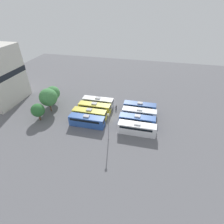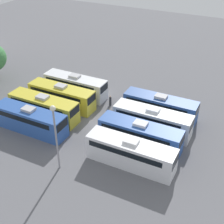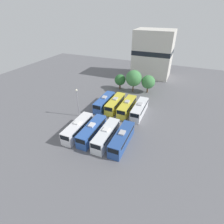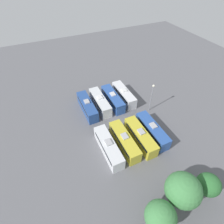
{
  "view_description": "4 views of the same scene",
  "coord_description": "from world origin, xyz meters",
  "px_view_note": "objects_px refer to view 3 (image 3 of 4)",
  "views": [
    {
      "loc": [
        -42.36,
        -9.2,
        30.84
      ],
      "look_at": [
        0.72,
        0.96,
        1.68
      ],
      "focal_mm": 28.0,
      "sensor_mm": 36.0,
      "label": 1
    },
    {
      "loc": [
        -30.25,
        -17.56,
        23.72
      ],
      "look_at": [
        0.81,
        -1.84,
        1.9
      ],
      "focal_mm": 50.0,
      "sensor_mm": 36.0,
      "label": 2
    },
    {
      "loc": [
        14.83,
        -34.65,
        25.94
      ],
      "look_at": [
        -0.11,
        0.56,
        2.87
      ],
      "focal_mm": 28.0,
      "sensor_mm": 36.0,
      "label": 3
    },
    {
      "loc": [
        13.64,
        26.32,
        31.65
      ],
      "look_at": [
        0.83,
        -1.54,
        2.46
      ],
      "focal_mm": 28.0,
      "sensor_mm": 36.0,
      "label": 4
    }
  ],
  "objects_px": {
    "bus_2": "(106,135)",
    "worker_person": "(131,123)",
    "bus_3": "(122,138)",
    "tree_0": "(120,80)",
    "tree_2": "(148,82)",
    "bus_1": "(92,130)",
    "bus_7": "(140,109)",
    "bus_0": "(78,128)",
    "bus_4": "(104,102)",
    "tree_1": "(134,78)",
    "light_pole": "(77,98)",
    "depot_building": "(153,54)",
    "bus_6": "(127,106)",
    "bus_5": "(115,103)"
  },
  "relations": [
    {
      "from": "bus_2",
      "to": "tree_2",
      "type": "xyz_separation_m",
      "value": [
        2.46,
        29.35,
        2.21
      ]
    },
    {
      "from": "worker_person",
      "to": "bus_0",
      "type": "bearing_deg",
      "value": -143.13
    },
    {
      "from": "bus_7",
      "to": "light_pole",
      "type": "bearing_deg",
      "value": -153.71
    },
    {
      "from": "tree_2",
      "to": "bus_1",
      "type": "bearing_deg",
      "value": -101.8
    },
    {
      "from": "bus_1",
      "to": "depot_building",
      "type": "height_order",
      "value": "depot_building"
    },
    {
      "from": "bus_3",
      "to": "tree_0",
      "type": "height_order",
      "value": "tree_0"
    },
    {
      "from": "bus_2",
      "to": "light_pole",
      "type": "bearing_deg",
      "value": 149.59
    },
    {
      "from": "bus_7",
      "to": "tree_2",
      "type": "distance_m",
      "value": 15.52
    },
    {
      "from": "bus_4",
      "to": "tree_1",
      "type": "distance_m",
      "value": 15.08
    },
    {
      "from": "worker_person",
      "to": "tree_0",
      "type": "relative_size",
      "value": 0.3
    },
    {
      "from": "bus_0",
      "to": "tree_1",
      "type": "xyz_separation_m",
      "value": [
        4.81,
        28.17,
        3.32
      ]
    },
    {
      "from": "bus_0",
      "to": "bus_4",
      "type": "bearing_deg",
      "value": 89.14
    },
    {
      "from": "bus_3",
      "to": "light_pole",
      "type": "bearing_deg",
      "value": 156.8
    },
    {
      "from": "light_pole",
      "to": "tree_0",
      "type": "relative_size",
      "value": 1.5
    },
    {
      "from": "tree_2",
      "to": "bus_3",
      "type": "bearing_deg",
      "value": -87.68
    },
    {
      "from": "worker_person",
      "to": "depot_building",
      "type": "height_order",
      "value": "depot_building"
    },
    {
      "from": "bus_5",
      "to": "tree_0",
      "type": "height_order",
      "value": "tree_0"
    },
    {
      "from": "tree_1",
      "to": "tree_2",
      "type": "xyz_separation_m",
      "value": [
        4.86,
        1.35,
        -1.11
      ]
    },
    {
      "from": "bus_3",
      "to": "bus_6",
      "type": "xyz_separation_m",
      "value": [
        -3.56,
        13.81,
        0.0
      ]
    },
    {
      "from": "bus_6",
      "to": "worker_person",
      "type": "relative_size",
      "value": 6.29
    },
    {
      "from": "bus_5",
      "to": "depot_building",
      "type": "distance_m",
      "value": 33.92
    },
    {
      "from": "bus_5",
      "to": "bus_4",
      "type": "bearing_deg",
      "value": -173.54
    },
    {
      "from": "tree_1",
      "to": "bus_6",
      "type": "bearing_deg",
      "value": -79.93
    },
    {
      "from": "bus_7",
      "to": "tree_1",
      "type": "xyz_separation_m",
      "value": [
        -6.17,
        13.96,
        3.32
      ]
    },
    {
      "from": "bus_7",
      "to": "tree_0",
      "type": "bearing_deg",
      "value": 127.78
    },
    {
      "from": "tree_1",
      "to": "tree_2",
      "type": "relative_size",
      "value": 1.25
    },
    {
      "from": "bus_7",
      "to": "worker_person",
      "type": "relative_size",
      "value": 6.29
    },
    {
      "from": "tree_2",
      "to": "bus_7",
      "type": "bearing_deg",
      "value": -85.12
    },
    {
      "from": "bus_1",
      "to": "tree_1",
      "type": "height_order",
      "value": "tree_1"
    },
    {
      "from": "bus_7",
      "to": "tree_1",
      "type": "relative_size",
      "value": 1.3
    },
    {
      "from": "bus_2",
      "to": "worker_person",
      "type": "distance_m",
      "value": 8.48
    },
    {
      "from": "bus_0",
      "to": "tree_2",
      "type": "xyz_separation_m",
      "value": [
        9.67,
        29.53,
        2.21
      ]
    },
    {
      "from": "light_pole",
      "to": "bus_7",
      "type": "bearing_deg",
      "value": 26.29
    },
    {
      "from": "bus_2",
      "to": "depot_building",
      "type": "distance_m",
      "value": 47.89
    },
    {
      "from": "bus_0",
      "to": "tree_2",
      "type": "height_order",
      "value": "tree_2"
    },
    {
      "from": "tree_0",
      "to": "bus_3",
      "type": "bearing_deg",
      "value": -68.46
    },
    {
      "from": "worker_person",
      "to": "tree_1",
      "type": "relative_size",
      "value": 0.21
    },
    {
      "from": "bus_0",
      "to": "bus_3",
      "type": "height_order",
      "value": "same"
    },
    {
      "from": "bus_2",
      "to": "light_pole",
      "type": "xyz_separation_m",
      "value": [
        -11.27,
        6.61,
        3.74
      ]
    },
    {
      "from": "bus_1",
      "to": "tree_1",
      "type": "xyz_separation_m",
      "value": [
        1.23,
        27.8,
        3.32
      ]
    },
    {
      "from": "tree_0",
      "to": "tree_1",
      "type": "bearing_deg",
      "value": -7.82
    },
    {
      "from": "bus_3",
      "to": "bus_5",
      "type": "relative_size",
      "value": 1.0
    },
    {
      "from": "bus_3",
      "to": "tree_2",
      "type": "relative_size",
      "value": 1.62
    },
    {
      "from": "bus_4",
      "to": "bus_0",
      "type": "bearing_deg",
      "value": -90.86
    },
    {
      "from": "bus_0",
      "to": "bus_6",
      "type": "bearing_deg",
      "value": 62.85
    },
    {
      "from": "bus_1",
      "to": "tree_0",
      "type": "bearing_deg",
      "value": 97.94
    },
    {
      "from": "tree_0",
      "to": "tree_1",
      "type": "xyz_separation_m",
      "value": [
        5.21,
        -0.71,
        1.62
      ]
    },
    {
      "from": "bus_0",
      "to": "bus_3",
      "type": "xyz_separation_m",
      "value": [
        10.85,
        0.4,
        0.0
      ]
    },
    {
      "from": "bus_5",
      "to": "bus_2",
      "type": "bearing_deg",
      "value": -75.76
    },
    {
      "from": "bus_2",
      "to": "worker_person",
      "type": "relative_size",
      "value": 6.29
    }
  ]
}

